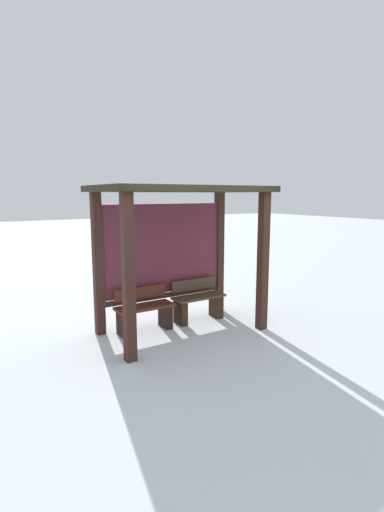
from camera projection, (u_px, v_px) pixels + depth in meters
name	position (u px, v px, depth m)	size (l,w,h in m)	color
ground_plane	(182.00, 331.00, 6.34)	(60.00, 60.00, 0.00)	silver
bus_shelter	(176.00, 226.00, 6.23)	(2.72, 1.56, 2.38)	#3C231A
bench_left_inside	(144.00, 312.00, 6.29)	(0.97, 0.37, 0.73)	#56291B
bench_center_inside	(198.00, 302.00, 6.85)	(0.97, 0.36, 0.73)	#493827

